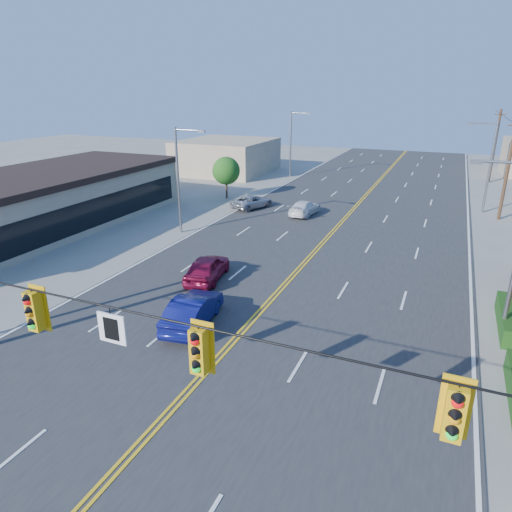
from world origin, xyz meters
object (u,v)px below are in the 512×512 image
at_px(signal_span, 71,338).
at_px(car_magenta, 207,269).
at_px(car_blue, 193,312).
at_px(car_silver, 252,202).
at_px(car_white, 304,208).

height_order(signal_span, car_magenta, signal_span).
relative_size(car_blue, car_silver, 1.05).
height_order(signal_span, car_white, signal_span).
height_order(car_magenta, car_blue, car_blue).
distance_m(car_magenta, car_white, 16.25).
bearing_deg(car_white, signal_span, 100.64).
relative_size(car_magenta, car_blue, 0.96).
xyz_separation_m(car_white, car_silver, (-5.24, 0.46, -0.03)).
bearing_deg(car_magenta, car_white, -103.04).
relative_size(signal_span, car_blue, 5.41).
bearing_deg(signal_span, car_blue, 103.87).
xyz_separation_m(signal_span, car_white, (-3.49, 30.62, -4.26)).
xyz_separation_m(signal_span, car_magenta, (-4.33, 14.39, -4.15)).
bearing_deg(car_blue, signal_span, 95.27).
bearing_deg(car_white, car_magenta, 91.19).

